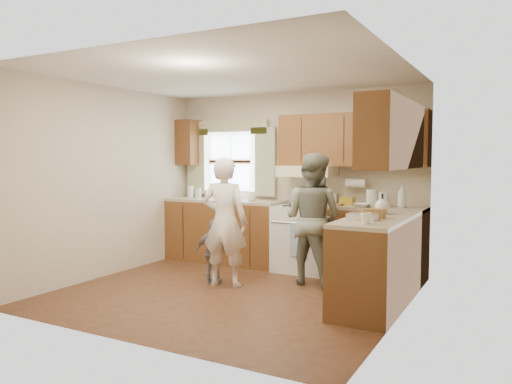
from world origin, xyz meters
The scene contains 6 objects.
room centered at (0.00, 0.00, 1.25)m, with size 3.80×3.80×3.80m.
kitchen_fixtures centered at (0.61, 1.08, 0.84)m, with size 3.80×2.25×2.15m.
stove centered at (0.30, 1.44, 0.47)m, with size 0.76×0.67×1.07m.
woman_left centered at (-0.24, 0.23, 0.79)m, with size 0.57×0.38×1.57m, color white.
woman_right centered at (0.65, 0.85, 0.81)m, with size 0.79×0.61×1.62m, color #253E2B.
child centered at (-0.41, 0.26, 0.40)m, with size 0.47×0.20×0.80m, color gray.
Camera 1 is at (2.94, -4.86, 1.57)m, focal length 35.00 mm.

